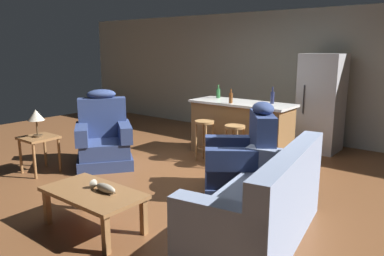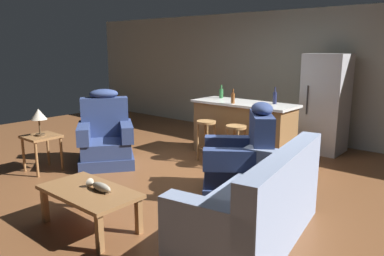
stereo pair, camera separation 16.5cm
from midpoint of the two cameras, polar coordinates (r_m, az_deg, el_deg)
name	(u,v)px [view 1 (the left image)]	position (r m, az deg, el deg)	size (l,w,h in m)	color
ground_plane	(193,176)	(5.60, -0.75, -7.26)	(12.00, 12.00, 0.00)	brown
back_wall	(287,75)	(7.97, 13.71, 7.80)	(12.00, 0.05, 2.60)	#B2B2A3
coffee_table	(93,196)	(4.08, -15.98, -9.95)	(1.10, 0.60, 0.42)	olive
fish_figurine	(104,188)	(3.99, -14.50, -8.80)	(0.34, 0.10, 0.10)	#4C3823
couch	(262,207)	(3.77, 9.42, -11.87)	(1.14, 2.01, 0.94)	#8493B2
recliner_near_lamp	(104,139)	(6.20, -14.04, -1.64)	(1.18, 1.18, 1.20)	navy
recliner_near_island	(244,162)	(4.88, 6.96, -5.11)	(1.17, 1.17, 1.20)	navy
end_table	(39,143)	(6.10, -23.01, -2.11)	(0.48, 0.48, 0.56)	olive
table_lamp	(36,116)	(6.00, -23.41, 1.62)	(0.24, 0.24, 0.41)	#4C3823
kitchen_island	(241,129)	(6.53, 6.74, -0.14)	(1.80, 0.70, 0.95)	olive
bar_stool_left	(204,133)	(6.21, 1.14, -0.78)	(0.32, 0.32, 0.68)	#A87A47
bar_stool_right	(235,138)	(5.88, 5.71, -1.58)	(0.32, 0.32, 0.68)	#A87A47
refrigerator	(321,103)	(7.13, 18.46, 3.63)	(0.70, 0.69, 1.76)	#B7B7BC
bottle_tall_green	(218,93)	(6.91, 3.34, 5.35)	(0.07, 0.07, 0.24)	#2D6B38
bottle_short_amber	(231,98)	(6.27, 5.18, 4.61)	(0.06, 0.06, 0.24)	brown
bottle_wine_dark	(272,97)	(6.33, 11.42, 4.61)	(0.06, 0.06, 0.28)	#23284C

